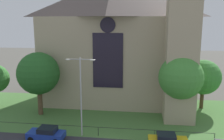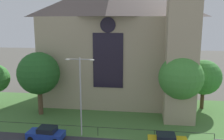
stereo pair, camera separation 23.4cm
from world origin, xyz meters
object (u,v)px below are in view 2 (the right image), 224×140
object	(u,v)px
tree_right_far	(204,77)
parked_car_blue	(46,133)
tree_right_near	(181,78)
tree_left_near	(39,73)
streetlamp_near	(80,88)
church_building	(118,40)

from	to	relation	value
tree_right_far	parked_car_blue	size ratio (longest dim) A/B	1.78
tree_right_near	parked_car_blue	size ratio (longest dim) A/B	2.13
tree_left_near	tree_right_near	world-z (taller)	tree_right_near
parked_car_blue	streetlamp_near	bearing A→B (deg)	-154.68
tree_left_near	parked_car_blue	distance (m)	9.96
tree_left_near	tree_right_near	xyz separation A→B (m)	(19.56, -0.49, 0.12)
church_building	parked_car_blue	distance (m)	19.20
church_building	parked_car_blue	size ratio (longest dim) A/B	6.08
tree_left_near	tree_right_far	xyz separation A→B (m)	(23.81, 5.58, -1.13)
streetlamp_near	tree_right_far	bearing A→B (deg)	35.35
tree_left_near	parked_car_blue	world-z (taller)	tree_left_near
church_building	parked_car_blue	xyz separation A→B (m)	(-6.49, -15.35, -9.53)
streetlamp_near	parked_car_blue	world-z (taller)	streetlamp_near
tree_right_far	parked_car_blue	bearing A→B (deg)	-146.78
tree_right_far	parked_car_blue	distance (m)	24.21
tree_right_near	streetlamp_near	distance (m)	13.11
church_building	tree_right_near	size ratio (longest dim) A/B	2.85
church_building	tree_right_near	bearing A→B (deg)	-42.23
tree_right_near	tree_right_far	size ratio (longest dim) A/B	1.20
church_building	tree_right_far	world-z (taller)	church_building
tree_left_near	parked_car_blue	size ratio (longest dim) A/B	2.13
streetlamp_near	church_building	bearing A→B (deg)	78.79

